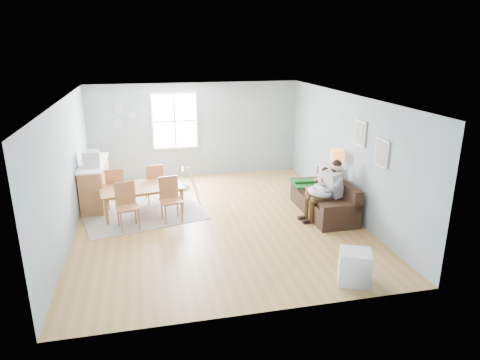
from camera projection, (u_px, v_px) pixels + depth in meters
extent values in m
cube|color=#A47A3A|center=(217.00, 222.00, 9.50)|extent=(8.40, 9.40, 0.08)
cube|color=white|center=(215.00, 82.00, 8.57)|extent=(8.40, 9.40, 0.60)
cube|color=gray|center=(191.00, 123.00, 13.40)|extent=(8.40, 0.08, 3.90)
cube|color=gray|center=(286.00, 271.00, 4.75)|extent=(8.40, 0.08, 3.90)
cube|color=gray|center=(3.00, 174.00, 8.21)|extent=(0.08, 9.40, 3.90)
cube|color=gray|center=(393.00, 151.00, 9.94)|extent=(0.08, 9.40, 3.90)
cube|color=silver|center=(175.00, 121.00, 12.08)|extent=(1.32, 0.06, 1.62)
cube|color=white|center=(175.00, 121.00, 12.05)|extent=(1.20, 0.02, 1.50)
cube|color=silver|center=(175.00, 121.00, 12.04)|extent=(1.20, 0.03, 0.04)
cube|color=silver|center=(175.00, 121.00, 12.04)|extent=(0.04, 0.03, 1.50)
cube|color=silver|center=(382.00, 153.00, 8.17)|extent=(0.04, 0.44, 0.54)
cube|color=slate|center=(381.00, 153.00, 8.17)|extent=(0.01, 0.36, 0.46)
cube|color=silver|center=(360.00, 133.00, 8.95)|extent=(0.04, 0.44, 0.54)
cube|color=slate|center=(359.00, 133.00, 8.94)|extent=(0.01, 0.36, 0.46)
cylinder|color=#9AADB9|center=(119.00, 108.00, 11.65)|extent=(0.24, 0.02, 0.24)
cylinder|color=#9AADB9|center=(132.00, 115.00, 11.78)|extent=(0.26, 0.02, 0.26)
cylinder|color=#9AADB9|center=(118.00, 123.00, 11.76)|extent=(0.28, 0.02, 0.28)
cube|color=black|center=(323.00, 205.00, 9.82)|extent=(0.88, 2.04, 0.41)
cube|color=black|center=(338.00, 187.00, 9.77)|extent=(0.20, 2.04, 0.42)
cube|color=black|center=(341.00, 208.00, 8.88)|extent=(0.87, 0.20, 0.16)
cube|color=black|center=(309.00, 181.00, 10.59)|extent=(0.87, 0.20, 0.16)
cube|color=#145A20|center=(312.00, 183.00, 10.35)|extent=(1.01, 0.87, 0.04)
cube|color=tan|center=(326.00, 174.00, 10.21)|extent=(0.18, 0.52, 0.51)
cube|color=gray|center=(333.00, 184.00, 9.40)|extent=(0.40, 0.47, 0.59)
sphere|color=#E3A58B|center=(337.00, 166.00, 9.30)|extent=(0.22, 0.22, 0.22)
sphere|color=black|center=(337.00, 164.00, 9.29)|extent=(0.21, 0.21, 0.21)
cylinder|color=#382814|center=(321.00, 199.00, 9.28)|extent=(0.47, 0.21, 0.16)
cylinder|color=#382814|center=(316.00, 196.00, 9.47)|extent=(0.47, 0.21, 0.16)
cylinder|color=#382814|center=(311.00, 212.00, 9.29)|extent=(0.13, 0.13, 0.51)
cylinder|color=#382814|center=(307.00, 208.00, 9.48)|extent=(0.13, 0.13, 0.51)
cube|color=black|center=(308.00, 221.00, 9.33)|extent=(0.25, 0.13, 0.08)
cube|color=black|center=(303.00, 218.00, 9.52)|extent=(0.25, 0.13, 0.08)
torus|color=silver|center=(320.00, 192.00, 9.37)|extent=(0.55, 0.53, 0.22)
cylinder|color=silver|center=(320.00, 189.00, 9.35)|extent=(0.19, 0.31, 0.12)
sphere|color=#E3A58B|center=(316.00, 186.00, 9.49)|extent=(0.10, 0.10, 0.10)
cube|color=silver|center=(323.00, 182.00, 9.85)|extent=(0.26, 0.29, 0.37)
sphere|color=#E3A58B|center=(325.00, 172.00, 9.78)|extent=(0.17, 0.17, 0.17)
sphere|color=black|center=(325.00, 171.00, 9.77)|extent=(0.17, 0.17, 0.17)
cylinder|color=#DF3661|center=(313.00, 190.00, 9.82)|extent=(0.32, 0.13, 0.09)
cylinder|color=#DF3661|center=(312.00, 188.00, 9.95)|extent=(0.32, 0.13, 0.09)
cylinder|color=#DF3661|center=(307.00, 198.00, 9.86)|extent=(0.08, 0.08, 0.31)
cylinder|color=#DF3661|center=(305.00, 196.00, 9.99)|extent=(0.08, 0.08, 0.31)
cylinder|color=black|center=(333.00, 208.00, 10.13)|extent=(0.25, 0.25, 0.03)
cylinder|color=black|center=(335.00, 184.00, 9.94)|extent=(0.03, 0.03, 1.27)
cylinder|color=orange|center=(337.00, 155.00, 9.73)|extent=(0.29, 0.29, 0.25)
cube|color=white|center=(355.00, 267.00, 6.96)|extent=(0.64, 0.61, 0.56)
cube|color=black|center=(341.00, 266.00, 7.00)|extent=(0.18, 0.36, 0.44)
cube|color=#A29D94|center=(143.00, 213.00, 9.88)|extent=(3.00, 2.53, 0.01)
imported|color=olive|center=(142.00, 200.00, 9.78)|extent=(1.99, 1.32, 0.65)
cube|color=#A36038|center=(128.00, 208.00, 8.91)|extent=(0.53, 0.53, 0.04)
cube|color=#A36038|center=(125.00, 193.00, 9.01)|extent=(0.42, 0.13, 0.49)
cylinder|color=#A36038|center=(121.00, 223.00, 8.76)|extent=(0.04, 0.04, 0.48)
cylinder|color=#A36038|center=(139.00, 220.00, 8.90)|extent=(0.04, 0.04, 0.48)
cylinder|color=#A36038|center=(118.00, 217.00, 9.07)|extent=(0.04, 0.04, 0.48)
cylinder|color=#A36038|center=(135.00, 214.00, 9.22)|extent=(0.04, 0.04, 0.48)
cube|color=#A36038|center=(171.00, 201.00, 9.30)|extent=(0.52, 0.52, 0.04)
cube|color=#A36038|center=(168.00, 187.00, 9.40)|extent=(0.42, 0.12, 0.49)
cylinder|color=#A36038|center=(166.00, 215.00, 9.15)|extent=(0.04, 0.04, 0.48)
cylinder|color=#A36038|center=(182.00, 213.00, 9.29)|extent=(0.04, 0.04, 0.48)
cylinder|color=#A36038|center=(162.00, 209.00, 9.47)|extent=(0.04, 0.04, 0.48)
cylinder|color=#A36038|center=(178.00, 207.00, 9.60)|extent=(0.04, 0.04, 0.48)
cube|color=#A36038|center=(115.00, 187.00, 10.17)|extent=(0.49, 0.49, 0.04)
cube|color=#A36038|center=(114.00, 179.00, 9.91)|extent=(0.42, 0.09, 0.49)
cylinder|color=#A36038|center=(123.00, 194.00, 10.46)|extent=(0.04, 0.04, 0.48)
cylinder|color=#A36038|center=(108.00, 195.00, 10.35)|extent=(0.04, 0.04, 0.48)
cylinder|color=#A36038|center=(124.00, 198.00, 10.14)|extent=(0.04, 0.04, 0.48)
cylinder|color=#A36038|center=(108.00, 200.00, 10.03)|extent=(0.04, 0.04, 0.48)
cube|color=#A36038|center=(154.00, 182.00, 10.56)|extent=(0.49, 0.49, 0.04)
cube|color=#A36038|center=(155.00, 175.00, 10.31)|extent=(0.42, 0.10, 0.48)
cylinder|color=#A36038|center=(160.00, 188.00, 10.85)|extent=(0.04, 0.04, 0.47)
cylinder|color=#A36038|center=(146.00, 190.00, 10.73)|extent=(0.04, 0.04, 0.47)
cylinder|color=#A36038|center=(163.00, 193.00, 10.54)|extent=(0.04, 0.04, 0.47)
cylinder|color=#A36038|center=(149.00, 194.00, 10.42)|extent=(0.04, 0.04, 0.47)
cube|color=olive|center=(95.00, 183.00, 10.36)|extent=(0.54, 1.83, 1.01)
cube|color=white|center=(93.00, 163.00, 10.21)|extent=(0.58, 1.87, 0.04)
cube|color=#B5B5BA|center=(91.00, 159.00, 9.82)|extent=(0.40, 0.38, 0.36)
cube|color=black|center=(83.00, 159.00, 9.77)|extent=(0.04, 0.29, 0.25)
cylinder|color=#B5B5BA|center=(183.00, 169.00, 10.39)|extent=(0.07, 0.47, 0.04)
ellipsoid|color=silver|center=(183.00, 187.00, 10.53)|extent=(0.34, 0.34, 0.21)
cylinder|color=#B5B5BA|center=(183.00, 178.00, 10.46)|extent=(0.01, 0.01, 0.37)
cylinder|color=#B5B5BA|center=(172.00, 189.00, 10.23)|extent=(0.31, 0.28, 0.82)
cylinder|color=#B5B5BA|center=(194.00, 188.00, 10.30)|extent=(0.27, 0.33, 0.82)
cylinder|color=#B5B5BA|center=(173.00, 182.00, 10.73)|extent=(0.27, 0.33, 0.82)
cylinder|color=#B5B5BA|center=(194.00, 181.00, 10.80)|extent=(0.31, 0.28, 0.82)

